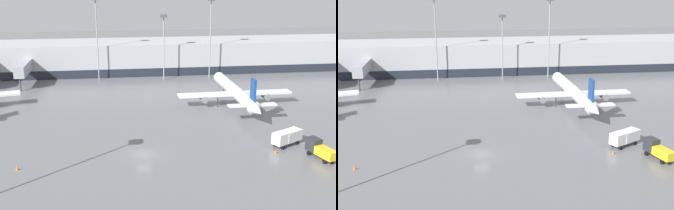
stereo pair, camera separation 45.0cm
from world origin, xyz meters
The scene contains 10 objects.
ground_plane centered at (0.00, 0.00, 0.00)m, with size 320.00×320.00×0.00m, color slate.
terminal_building centered at (-0.24, 61.88, 4.50)m, with size 160.00×27.89×9.00m.
parked_jet_0 centered at (22.00, 24.15, 3.12)m, with size 25.52×32.63×8.68m.
service_truck_0 centered at (24.36, 0.64, 1.62)m, with size 6.01×4.46×2.65m.
service_truck_1 centered at (27.48, -4.97, 1.53)m, with size 3.23×5.85×2.83m.
traffic_cone_1 centered at (21.24, -2.51, 0.33)m, with size 0.48×0.48×0.65m.
traffic_cone_2 centered at (-19.10, -3.35, 0.34)m, with size 0.46×0.46×0.68m.
apron_light_mast_1 centered at (9.21, 50.01, 14.05)m, with size 1.80×1.80×17.74m.
apron_light_mast_2 centered at (22.20, 50.79, 16.85)m, with size 1.80×1.80×21.86m.
apron_light_mast_6 centered at (-8.56, 51.74, 17.12)m, with size 1.80×1.80×22.28m.
Camera 1 is at (-4.12, -62.61, 27.76)m, focal length 45.00 mm.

